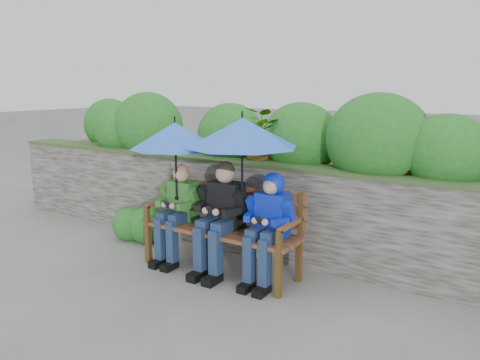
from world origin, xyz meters
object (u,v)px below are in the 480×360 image
Objects in this scene: boy_left at (177,208)px; boy_right at (268,219)px; umbrella_left at (175,136)px; boy_middle at (221,212)px; umbrella_right at (242,133)px; park_bench at (224,222)px.

boy_right reaches higher than boy_left.
boy_right is 1.14× the size of umbrella_left.
boy_right is at bearing 0.57° from boy_left.
umbrella_left is (-0.00, 0.00, 0.75)m from boy_left.
boy_middle is 0.83m from umbrella_right.
boy_middle reaches higher than boy_right.
boy_left reaches higher than park_bench.
park_bench is at bearing 7.24° from boy_left.
umbrella_left is at bearing 179.59° from boy_left.
umbrella_left reaches higher than boy_left.
boy_right is (0.54, -0.06, 0.14)m from park_bench.
boy_middle is at bearing -175.95° from umbrella_right.
boy_left is 1.08m from boy_right.
umbrella_right reaches higher than boy_left.
umbrella_right is at bearing 0.63° from umbrella_left.
boy_middle is 0.52m from boy_right.
boy_middle reaches higher than park_bench.
boy_left is 0.56m from boy_middle.
park_bench is at bearing 101.36° from boy_middle.
boy_middle is 0.91m from umbrella_left.
boy_left is 0.98× the size of umbrella_right.
park_bench is 1.79× the size of umbrella_left.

